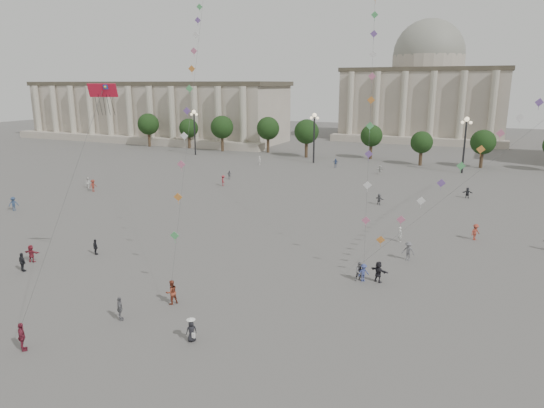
% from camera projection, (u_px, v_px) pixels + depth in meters
% --- Properties ---
extents(ground, '(360.00, 360.00, 0.00)m').
position_uv_depth(ground, '(194.00, 311.00, 36.61)').
color(ground, '#54524F').
rests_on(ground, ground).
extents(hall_west, '(84.00, 26.22, 17.20)m').
position_uv_depth(hall_west, '(154.00, 111.00, 147.44)').
color(hall_west, '#A99E8E').
rests_on(hall_west, ground).
extents(hall_central, '(48.30, 34.30, 35.50)m').
position_uv_depth(hall_central, '(425.00, 92.00, 147.62)').
color(hall_central, '#A99E8E').
rests_on(hall_central, ground).
extents(tree_row, '(137.12, 5.12, 8.00)m').
position_uv_depth(tree_row, '(392.00, 137.00, 104.39)').
color(tree_row, '#37261B').
rests_on(tree_row, ground).
extents(lamp_post_far_west, '(2.00, 0.90, 10.65)m').
position_uv_depth(lamp_post_far_west, '(194.00, 124.00, 114.65)').
color(lamp_post_far_west, '#262628').
rests_on(lamp_post_far_west, ground).
extents(lamp_post_mid_west, '(2.00, 0.90, 10.65)m').
position_uv_depth(lamp_post_mid_west, '(314.00, 129.00, 102.77)').
color(lamp_post_mid_west, '#262628').
rests_on(lamp_post_mid_west, ground).
extents(lamp_post_mid_east, '(2.00, 0.90, 10.65)m').
position_uv_depth(lamp_post_mid_east, '(465.00, 135.00, 90.89)').
color(lamp_post_mid_east, '#262628').
rests_on(lamp_post_mid_east, ground).
extents(person_crowd_0, '(1.13, 0.59, 1.84)m').
position_uv_depth(person_crowd_0, '(335.00, 163.00, 98.78)').
color(person_crowd_0, '#394D82').
rests_on(person_crowd_0, ground).
extents(person_crowd_1, '(1.05, 0.94, 1.77)m').
position_uv_depth(person_crowd_1, '(88.00, 183.00, 79.31)').
color(person_crowd_1, white).
rests_on(person_crowd_1, ground).
extents(person_crowd_2, '(1.00, 1.38, 1.92)m').
position_uv_depth(person_crowd_2, '(93.00, 186.00, 76.73)').
color(person_crowd_2, maroon).
rests_on(person_crowd_2, ground).
extents(person_crowd_3, '(1.81, 1.17, 1.86)m').
position_uv_depth(person_crowd_3, '(378.00, 272.00, 41.70)').
color(person_crowd_3, '#222127').
rests_on(person_crowd_3, ground).
extents(person_crowd_4, '(1.62, 1.36, 1.75)m').
position_uv_depth(person_crowd_4, '(380.00, 170.00, 91.37)').
color(person_crowd_4, silver).
rests_on(person_crowd_4, ground).
extents(person_crowd_5, '(1.24, 1.42, 1.90)m').
position_uv_depth(person_crowd_5, '(13.00, 204.00, 65.13)').
color(person_crowd_5, navy).
rests_on(person_crowd_5, ground).
extents(person_crowd_6, '(1.27, 0.80, 1.89)m').
position_uv_depth(person_crowd_6, '(408.00, 251.00, 46.80)').
color(person_crowd_6, slate).
rests_on(person_crowd_6, ground).
extents(person_crowd_8, '(1.26, 1.34, 1.82)m').
position_uv_depth(person_crowd_8, '(475.00, 232.00, 52.91)').
color(person_crowd_8, '#9B392A').
rests_on(person_crowd_8, ground).
extents(person_crowd_9, '(1.54, 0.65, 1.61)m').
position_uv_depth(person_crowd_9, '(467.00, 193.00, 72.31)').
color(person_crowd_9, '#222428').
rests_on(person_crowd_9, ground).
extents(person_crowd_10, '(0.73, 0.82, 1.89)m').
position_uv_depth(person_crowd_10, '(260.00, 160.00, 101.95)').
color(person_crowd_10, silver).
rests_on(person_crowd_10, ground).
extents(person_crowd_12, '(1.49, 1.16, 1.58)m').
position_uv_depth(person_crowd_12, '(379.00, 199.00, 68.43)').
color(person_crowd_12, slate).
rests_on(person_crowd_12, ground).
extents(person_crowd_13, '(0.69, 0.72, 1.66)m').
position_uv_depth(person_crowd_13, '(400.00, 234.00, 52.39)').
color(person_crowd_13, silver).
rests_on(person_crowd_13, ground).
extents(person_crowd_16, '(0.94, 0.54, 1.51)m').
position_uv_depth(person_crowd_16, '(229.00, 175.00, 86.84)').
color(person_crowd_16, slate).
rests_on(person_crowd_16, ground).
extents(person_crowd_17, '(1.24, 1.32, 1.79)m').
position_uv_depth(person_crowd_17, '(223.00, 181.00, 81.03)').
color(person_crowd_17, '#9C2A34').
rests_on(person_crowd_17, ground).
extents(tourist_0, '(1.16, 1.09, 1.92)m').
position_uv_depth(tourist_0, '(22.00, 337.00, 30.91)').
color(tourist_0, maroon).
rests_on(tourist_0, ground).
extents(tourist_1, '(1.01, 0.74, 1.60)m').
position_uv_depth(tourist_1, '(96.00, 247.00, 48.37)').
color(tourist_1, black).
rests_on(tourist_1, ground).
extents(tourist_2, '(1.65, 0.81, 1.71)m').
position_uv_depth(tourist_2, '(31.00, 253.00, 46.39)').
color(tourist_2, maroon).
rests_on(tourist_2, ground).
extents(tourist_3, '(1.03, 1.04, 1.77)m').
position_uv_depth(tourist_3, '(120.00, 309.00, 34.95)').
color(tourist_3, slate).
rests_on(tourist_3, ground).
extents(tourist_4, '(1.12, 0.65, 1.79)m').
position_uv_depth(tourist_4, '(22.00, 262.00, 44.01)').
color(tourist_4, black).
rests_on(tourist_4, ground).
extents(kite_flyer_0, '(1.10, 1.18, 1.94)m').
position_uv_depth(kite_flyer_0, '(172.00, 292.00, 37.52)').
color(kite_flyer_0, brown).
rests_on(kite_flyer_0, ground).
extents(kite_flyer_1, '(1.14, 1.16, 1.60)m').
position_uv_depth(kite_flyer_1, '(363.00, 273.00, 41.86)').
color(kite_flyer_1, '#3A4683').
rests_on(kite_flyer_1, ground).
extents(kite_flyer_2, '(1.04, 0.97, 1.70)m').
position_uv_depth(kite_flyer_2, '(360.00, 272.00, 41.95)').
color(kite_flyer_2, slate).
rests_on(kite_flyer_2, ground).
extents(hat_person, '(0.85, 0.85, 1.69)m').
position_uv_depth(hat_person, '(191.00, 330.00, 32.07)').
color(hat_person, black).
rests_on(hat_person, ground).
extents(dragon_kite, '(2.22, 6.01, 18.09)m').
position_uv_depth(dragon_kite, '(103.00, 101.00, 37.35)').
color(dragon_kite, red).
rests_on(dragon_kite, ground).
extents(kite_train_west, '(26.73, 52.09, 75.15)m').
position_uv_depth(kite_train_west, '(200.00, 8.00, 62.07)').
color(kite_train_west, '#3F3F3F').
rests_on(kite_train_west, ground).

